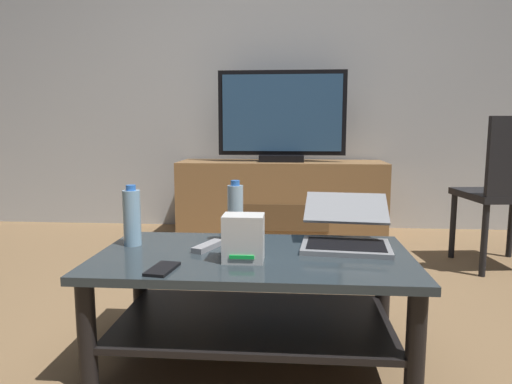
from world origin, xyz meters
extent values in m
plane|color=olive|center=(0.00, 0.00, 0.00)|extent=(7.68, 7.68, 0.00)
cube|color=silver|center=(0.00, 2.32, 1.40)|extent=(6.40, 0.12, 2.80)
cube|color=#2D383D|center=(0.05, 0.00, 0.38)|extent=(1.11, 0.61, 0.03)
cube|color=black|center=(0.05, 0.00, 0.14)|extent=(0.98, 0.54, 0.02)
cylinder|color=black|center=(-0.46, -0.25, 0.18)|extent=(0.06, 0.06, 0.36)
cylinder|color=black|center=(0.56, -0.25, 0.18)|extent=(0.06, 0.06, 0.36)
cylinder|color=black|center=(-0.46, 0.26, 0.18)|extent=(0.06, 0.06, 0.36)
cylinder|color=black|center=(0.56, 0.26, 0.18)|extent=(0.06, 0.06, 0.36)
cube|color=olive|center=(0.10, 2.00, 0.28)|extent=(1.58, 0.46, 0.57)
cube|color=brown|center=(0.10, 1.76, 0.17)|extent=(0.71, 0.01, 0.20)
cube|color=black|center=(0.10, 1.98, 0.59)|extent=(0.34, 0.20, 0.05)
cube|color=black|center=(0.10, 1.98, 0.94)|extent=(0.97, 0.04, 0.64)
cube|color=#2D517A|center=(0.10, 1.95, 0.94)|extent=(0.90, 0.01, 0.57)
cube|color=black|center=(1.43, 1.23, 0.43)|extent=(0.49, 0.49, 0.04)
cylinder|color=black|center=(1.59, 1.45, 0.21)|extent=(0.04, 0.04, 0.41)
cylinder|color=black|center=(1.22, 1.40, 0.21)|extent=(0.04, 0.04, 0.41)
cylinder|color=black|center=(1.26, 1.02, 0.21)|extent=(0.04, 0.04, 0.41)
cube|color=gray|center=(0.39, 0.09, 0.40)|extent=(0.34, 0.27, 0.02)
cube|color=black|center=(0.39, 0.09, 0.41)|extent=(0.30, 0.21, 0.00)
cube|color=gray|center=(0.40, 0.25, 0.52)|extent=(0.34, 0.26, 0.09)
cube|color=silver|center=(0.40, 0.24, 0.52)|extent=(0.31, 0.22, 0.07)
cube|color=white|center=(0.03, -0.09, 0.47)|extent=(0.14, 0.10, 0.16)
cube|color=#19D84C|center=(0.03, -0.14, 0.42)|extent=(0.08, 0.00, 0.01)
cylinder|color=silver|center=(-0.03, 0.16, 0.50)|extent=(0.06, 0.06, 0.22)
cylinder|color=blue|center=(-0.03, 0.16, 0.62)|extent=(0.03, 0.03, 0.02)
cylinder|color=#99C6E5|center=(-0.42, 0.09, 0.50)|extent=(0.07, 0.07, 0.21)
cylinder|color=blue|center=(-0.42, 0.09, 0.61)|extent=(0.04, 0.04, 0.02)
cube|color=black|center=(-0.22, -0.21, 0.40)|extent=(0.09, 0.15, 0.01)
cube|color=#99999E|center=(-0.12, 0.05, 0.40)|extent=(0.10, 0.16, 0.02)
camera|label=1|loc=(0.19, -1.59, 0.84)|focal=32.51mm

